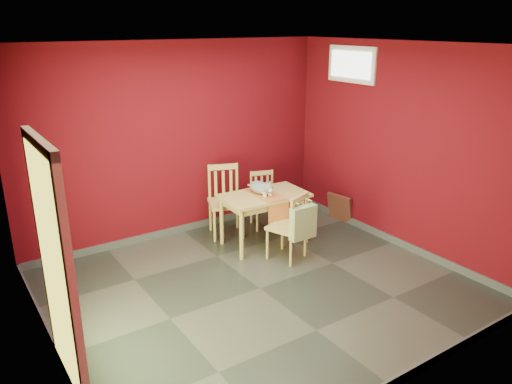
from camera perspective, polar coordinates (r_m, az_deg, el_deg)
ground at (r=5.86m, az=0.44°, el=-10.94°), size 4.50×4.50×0.00m
room_shell at (r=5.84m, az=0.44°, el=-10.51°), size 4.50×4.50×4.50m
doorway at (r=4.24m, az=-22.07°, el=-7.57°), size 0.06×1.01×2.13m
window at (r=7.30m, az=10.84°, el=14.13°), size 0.05×0.90×0.50m
outlet_plate at (r=8.07m, az=1.85°, el=-0.03°), size 0.08×0.02×0.12m
dining_table at (r=6.73m, az=0.98°, el=-0.98°), size 1.18×0.73×0.72m
table_runner at (r=6.64m, az=1.52°, el=-0.92°), size 0.35×0.67×0.33m
chair_far_left at (r=7.11m, az=-3.52°, el=-0.90°), size 0.60×0.60×1.00m
chair_far_right at (r=7.41m, az=0.92°, el=-0.78°), size 0.48×0.48×0.82m
chair_near at (r=6.37m, az=3.86°, el=-3.86°), size 0.53×0.53×0.89m
tote_bag at (r=6.21m, az=5.40°, el=-3.48°), size 0.36×0.21×0.49m
cat at (r=6.71m, az=0.46°, el=0.78°), size 0.41×0.51×0.23m
picture_frame at (r=7.75m, az=9.58°, el=-1.78°), size 0.21×0.44×0.43m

